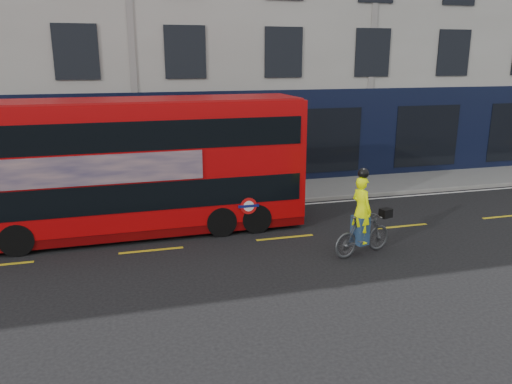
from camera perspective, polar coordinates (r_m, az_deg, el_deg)
name	(u,v)px	position (r m, az deg, el deg)	size (l,w,h in m)	color
ground	(155,272)	(13.19, -11.46, -8.91)	(120.00, 120.00, 0.00)	black
pavement	(143,201)	(19.29, -12.84, -1.03)	(60.00, 3.00, 0.12)	slate
kerb	(145,213)	(17.85, -12.61, -2.31)	(60.00, 0.12, 0.13)	gray
building_terrace	(126,8)	(25.10, -14.63, 19.68)	(50.00, 10.07, 15.00)	#A8A69E
road_edge_line	(145,217)	(17.59, -12.55, -2.78)	(58.00, 0.10, 0.01)	silver
lane_dashes	(151,250)	(14.57, -11.88, -6.54)	(58.00, 0.12, 0.01)	gold
bus	(137,166)	(15.58, -13.47, 2.91)	(10.29, 2.50, 4.13)	#B20709
cyclist	(363,226)	(14.01, 12.08, -3.86)	(2.01, 1.04, 2.47)	#434548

